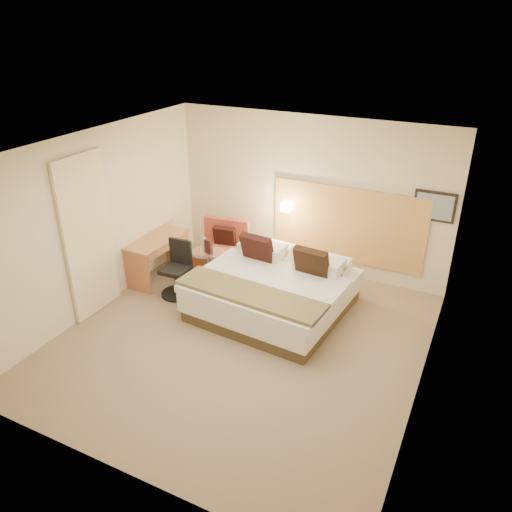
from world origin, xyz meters
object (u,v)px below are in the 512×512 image
at_px(side_table, 208,266).
at_px(desk_chair, 177,273).
at_px(bed, 274,290).
at_px(desk, 158,247).
at_px(lounge_chair, 223,251).

distance_m(side_table, desk_chair, 0.56).
xyz_separation_m(bed, desk_chair, (-1.58, -0.26, 0.03)).
bearing_deg(desk_chair, bed, 9.46).
xyz_separation_m(bed, desk, (-2.18, 0.07, 0.24)).
distance_m(bed, desk_chair, 1.61).
bearing_deg(side_table, desk, -169.32).
height_order(lounge_chair, side_table, lounge_chair).
height_order(side_table, desk, desk).
height_order(bed, side_table, bed).
bearing_deg(desk, side_table, 10.68).
relative_size(lounge_chair, desk_chair, 1.02).
distance_m(side_table, desk, 0.91).
bearing_deg(side_table, desk_chair, -118.53).
bearing_deg(bed, side_table, 170.08).
bearing_deg(lounge_chair, desk, -136.03).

